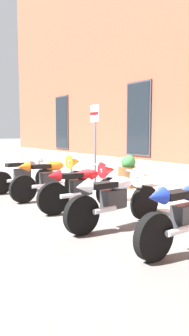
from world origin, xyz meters
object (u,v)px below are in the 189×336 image
object	(u,v)px
motorcycle_red_sport	(86,185)
barrel_planter	(128,173)
motorcycle_grey_naked	(25,174)
parking_sign	(95,134)
motorcycle_orange_sport	(54,176)
motorcycle_white_sport	(119,195)

from	to	relation	value
motorcycle_red_sport	barrel_planter	bearing A→B (deg)	117.73
motorcycle_grey_naked	parking_sign	size ratio (longest dim) A/B	0.89
barrel_planter	motorcycle_red_sport	bearing A→B (deg)	-62.27
parking_sign	barrel_planter	world-z (taller)	parking_sign
motorcycle_grey_naked	motorcycle_red_sport	world-z (taller)	motorcycle_red_sport
motorcycle_orange_sport	motorcycle_red_sport	size ratio (longest dim) A/B	1.06
motorcycle_grey_naked	motorcycle_red_sport	size ratio (longest dim) A/B	0.98
motorcycle_orange_sport	parking_sign	xyz separation A→B (m)	(-0.00, 1.23, 1.03)
motorcycle_grey_naked	barrel_planter	bearing A→B (deg)	51.20
motorcycle_red_sport	motorcycle_white_sport	bearing A→B (deg)	-5.54
motorcycle_red_sport	barrel_planter	distance (m)	2.32
motorcycle_red_sport	motorcycle_orange_sport	bearing A→B (deg)	-179.89
motorcycle_red_sport	motorcycle_white_sport	world-z (taller)	motorcycle_red_sport
motorcycle_grey_naked	motorcycle_white_sport	distance (m)	4.18
motorcycle_grey_naked	motorcycle_orange_sport	distance (m)	1.43
motorcycle_red_sport	motorcycle_white_sport	size ratio (longest dim) A/B	0.95
barrel_planter	motorcycle_orange_sport	bearing A→B (deg)	-100.94
motorcycle_grey_naked	barrel_planter	world-z (taller)	barrel_planter
barrel_planter	motorcycle_white_sport	bearing A→B (deg)	-42.60
motorcycle_white_sport	parking_sign	distance (m)	3.25
motorcycle_white_sport	barrel_planter	xyz separation A→B (m)	(-2.37, 2.18, -0.02)
motorcycle_grey_naked	parking_sign	world-z (taller)	parking_sign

